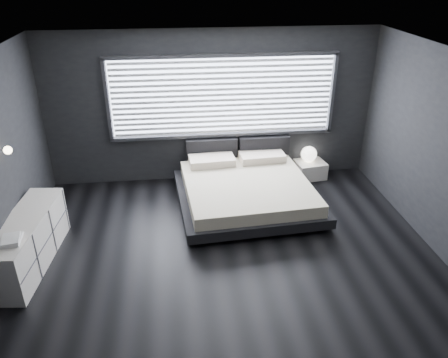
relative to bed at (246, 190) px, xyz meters
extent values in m
plane|color=black|center=(-0.48, -1.59, -0.28)|extent=(6.00, 6.00, 0.00)
plane|color=white|center=(-0.48, -1.59, 2.52)|extent=(6.00, 6.00, 0.00)
cube|color=black|center=(-0.48, 1.16, 1.12)|extent=(6.00, 0.04, 2.80)
cube|color=black|center=(-0.48, -4.34, 1.12)|extent=(6.00, 0.04, 2.80)
cube|color=white|center=(-0.28, 1.14, 1.33)|extent=(4.00, 0.02, 1.38)
cube|color=#47474C|center=(-2.32, 1.11, 1.33)|extent=(0.06, 0.08, 1.48)
cube|color=#47474C|center=(1.76, 1.11, 1.33)|extent=(0.06, 0.08, 1.48)
cube|color=#47474C|center=(-0.28, 1.11, 2.06)|extent=(4.14, 0.08, 0.06)
cube|color=#47474C|center=(-0.28, 1.11, 0.60)|extent=(4.14, 0.08, 0.06)
cube|color=silver|center=(-0.28, 1.08, 1.33)|extent=(3.94, 0.03, 1.32)
cube|color=black|center=(-0.50, 1.05, 0.29)|extent=(0.96, 0.16, 0.52)
cube|color=black|center=(0.50, 1.05, 0.29)|extent=(0.96, 0.16, 0.52)
cylinder|color=silver|center=(-3.43, -0.94, 1.32)|extent=(0.10, 0.02, 0.02)
sphere|color=#FFE5B7|center=(-3.36, -0.94, 1.32)|extent=(0.11, 0.11, 0.11)
cube|color=black|center=(-0.93, -1.01, -0.24)|extent=(0.13, 0.13, 0.08)
cube|color=black|center=(1.06, -0.87, -0.24)|extent=(0.13, 0.13, 0.08)
cube|color=black|center=(-1.06, 0.78, -0.24)|extent=(0.13, 0.13, 0.08)
cube|color=black|center=(0.94, 0.92, -0.24)|extent=(0.13, 0.13, 0.08)
cube|color=black|center=(0.00, -0.04, -0.11)|extent=(2.46, 2.37, 0.17)
cube|color=beige|center=(0.00, -0.04, 0.08)|extent=(2.20, 2.20, 0.21)
cube|color=silver|center=(-0.53, 0.74, 0.25)|extent=(0.85, 0.50, 0.14)
cube|color=silver|center=(0.42, 0.81, 0.25)|extent=(0.85, 0.50, 0.14)
cube|color=silver|center=(1.41, 0.91, -0.12)|extent=(0.61, 0.53, 0.32)
sphere|color=white|center=(1.37, 0.95, 0.19)|extent=(0.30, 0.30, 0.30)
cube|color=silver|center=(-3.26, -1.26, 0.08)|extent=(0.69, 1.84, 0.72)
cube|color=#47474C|center=(-3.01, -1.28, 0.08)|extent=(0.20, 1.76, 0.70)
cube|color=silver|center=(-3.25, -1.76, 0.46)|extent=(0.26, 0.33, 0.04)
cube|color=silver|center=(-3.24, -1.78, 0.49)|extent=(0.25, 0.30, 0.03)
camera|label=1|loc=(-1.16, -6.50, 3.58)|focal=35.00mm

